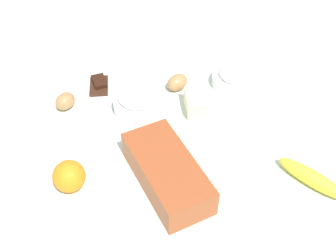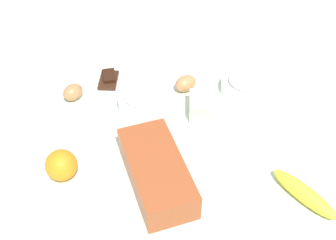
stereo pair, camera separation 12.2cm
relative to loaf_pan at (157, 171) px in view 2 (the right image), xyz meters
name	(u,v)px [view 2 (the right image)]	position (x,y,z in m)	size (l,w,h in m)	color
ground_plane	(168,132)	(0.18, -0.06, -0.05)	(2.40, 2.40, 0.02)	silver
loaf_pan	(157,171)	(0.00, 0.00, 0.00)	(0.30, 0.17, 0.08)	#9E4723
flour_bowl	(245,84)	(0.31, -0.33, -0.01)	(0.15, 0.15, 0.06)	white
sugar_bowl	(142,99)	(0.29, 0.00, -0.01)	(0.14, 0.14, 0.07)	white
banana	(304,194)	(-0.11, -0.35, -0.02)	(0.19, 0.04, 0.04)	yellow
orange_fruit	(61,165)	(0.06, 0.24, 0.00)	(0.08, 0.08, 0.08)	orange
butter_block	(200,106)	(0.23, -0.17, -0.01)	(0.09, 0.06, 0.06)	#F4EDB2
egg_near_butter	(73,92)	(0.37, 0.20, -0.02)	(0.05, 0.05, 0.07)	#B17748
egg_beside_bowl	(186,83)	(0.35, -0.15, -0.02)	(0.05, 0.05, 0.07)	#BB7F4D
chocolate_plate	(109,81)	(0.42, 0.09, -0.03)	(0.13, 0.13, 0.03)	white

